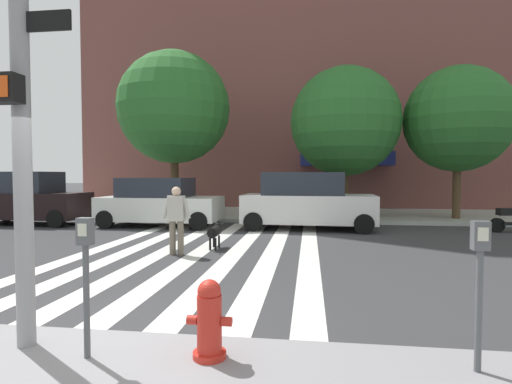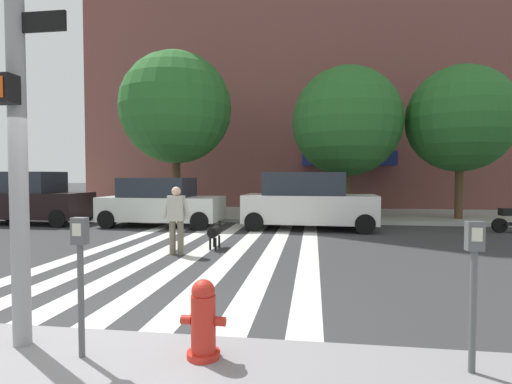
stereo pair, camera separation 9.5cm
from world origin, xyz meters
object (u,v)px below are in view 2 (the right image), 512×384
at_px(parking_meter_curbside, 474,275).
at_px(street_tree_further, 460,119).
at_px(parked_car_near_curb, 31,199).
at_px(street_tree_nearest, 176,108).
at_px(parked_car_third_in_line, 308,201).
at_px(pedestrian_dog_walker, 176,216).
at_px(traffic_light_pole, 11,14).
at_px(street_tree_middle, 347,122).
at_px(dog_on_leash, 215,232).
at_px(fire_hydrant, 203,320).
at_px(parking_meter_third_along, 80,267).
at_px(parked_car_behind_first, 161,203).

relative_size(parking_meter_curbside, street_tree_further, 0.22).
distance_m(parked_car_near_curb, street_tree_nearest, 6.87).
relative_size(parking_meter_curbside, street_tree_nearest, 0.19).
relative_size(parked_car_third_in_line, pedestrian_dog_walker, 2.85).
height_order(traffic_light_pole, street_tree_middle, street_tree_middle).
height_order(traffic_light_pole, parking_meter_curbside, traffic_light_pole).
distance_m(pedestrian_dog_walker, dog_on_leash, 1.27).
bearing_deg(street_tree_nearest, fire_hydrant, -69.67).
bearing_deg(dog_on_leash, pedestrian_dog_walker, -128.03).
relative_size(parking_meter_curbside, parking_meter_third_along, 1.00).
height_order(parked_car_near_curb, street_tree_further, street_tree_further).
relative_size(traffic_light_pole, street_tree_further, 0.94).
bearing_deg(parking_meter_curbside, parked_car_third_in_line, 98.61).
bearing_deg(traffic_light_pole, pedestrian_dog_walker, 92.69).
distance_m(parking_meter_third_along, parked_car_near_curb, 13.84).
xyz_separation_m(parked_car_third_in_line, street_tree_nearest, (-5.78, 2.70, 3.86)).
relative_size(parking_meter_third_along, street_tree_middle, 0.22).
xyz_separation_m(parked_car_near_curb, street_tree_further, (16.79, 2.95, 3.19)).
height_order(street_tree_middle, street_tree_further, street_tree_middle).
height_order(parked_car_behind_first, street_tree_middle, street_tree_middle).
bearing_deg(traffic_light_pole, parked_car_behind_first, 103.92).
relative_size(parking_meter_curbside, pedestrian_dog_walker, 0.83).
distance_m(traffic_light_pole, pedestrian_dog_walker, 6.14).
relative_size(parking_meter_third_along, street_tree_nearest, 0.19).
distance_m(fire_hydrant, parked_car_third_in_line, 10.63).
distance_m(street_tree_nearest, street_tree_middle, 7.36).
distance_m(fire_hydrant, parked_car_behind_first, 11.53).
relative_size(street_tree_nearest, dog_on_leash, 7.03).
bearing_deg(traffic_light_pole, parked_car_third_in_line, 75.16).
distance_m(parked_car_third_in_line, pedestrian_dog_walker, 5.91).
height_order(traffic_light_pole, parking_meter_third_along, traffic_light_pole).
relative_size(traffic_light_pole, parking_meter_third_along, 4.26).
bearing_deg(pedestrian_dog_walker, parked_car_behind_first, 115.12).
height_order(traffic_light_pole, parked_car_behind_first, traffic_light_pole).
distance_m(parking_meter_curbside, street_tree_further, 14.53).
distance_m(parking_meter_curbside, parked_car_behind_first, 12.67).
height_order(street_tree_nearest, street_tree_middle, street_tree_nearest).
distance_m(street_tree_nearest, dog_on_leash, 8.82).
bearing_deg(fire_hydrant, parking_meter_curbside, 1.16).
relative_size(parked_car_near_curb, street_tree_middle, 0.71).
bearing_deg(pedestrian_dog_walker, parking_meter_third_along, -79.70).
distance_m(parking_meter_third_along, pedestrian_dog_walker, 5.78).
xyz_separation_m(parked_car_near_curb, pedestrian_dog_walker, (7.70, -5.05, -0.05)).
height_order(parking_meter_curbside, street_tree_nearest, street_tree_nearest).
bearing_deg(dog_on_leash, traffic_light_pole, -94.09).
bearing_deg(parked_car_behind_first, parking_meter_third_along, -72.42).
relative_size(street_tree_middle, street_tree_further, 1.02).
bearing_deg(street_tree_further, traffic_light_pole, -123.07).
relative_size(fire_hydrant, parking_meter_third_along, 0.56).
relative_size(parked_car_behind_first, dog_on_leash, 4.39).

